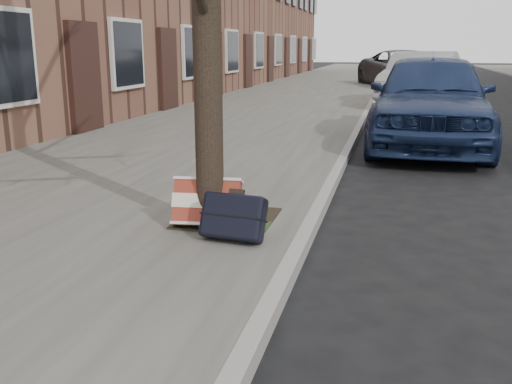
% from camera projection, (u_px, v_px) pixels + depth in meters
% --- Properties ---
extents(ground, '(120.00, 120.00, 0.00)m').
position_uv_depth(ground, '(472.00, 311.00, 3.68)').
color(ground, black).
rests_on(ground, ground).
extents(near_sidewalk, '(5.00, 70.00, 0.12)m').
position_uv_depth(near_sidewalk, '(298.00, 97.00, 18.63)').
color(near_sidewalk, slate).
rests_on(near_sidewalk, ground).
extents(dirt_patch, '(0.85, 0.85, 0.02)m').
position_uv_depth(dirt_patch, '(228.00, 218.00, 5.23)').
color(dirt_patch, black).
rests_on(dirt_patch, near_sidewalk).
extents(suitcase_red, '(0.61, 0.38, 0.44)m').
position_uv_depth(suitcase_red, '(207.00, 203.00, 4.94)').
color(suitcase_red, maroon).
rests_on(suitcase_red, near_sidewalk).
extents(suitcase_navy, '(0.56, 0.37, 0.41)m').
position_uv_depth(suitcase_navy, '(234.00, 216.00, 4.61)').
color(suitcase_navy, black).
rests_on(suitcase_navy, near_sidewalk).
extents(car_near_front, '(2.01, 4.74, 1.60)m').
position_uv_depth(car_near_front, '(430.00, 99.00, 9.54)').
color(car_near_front, '#1A294E').
rests_on(car_near_front, ground).
extents(car_near_mid, '(2.47, 4.87, 1.53)m').
position_uv_depth(car_near_mid, '(422.00, 80.00, 15.66)').
color(car_near_mid, '#B1B3B8').
rests_on(car_near_mid, ground).
extents(car_near_back, '(4.18, 6.02, 1.53)m').
position_uv_depth(car_near_back, '(404.00, 69.00, 22.74)').
color(car_near_back, '#36363B').
rests_on(car_near_back, ground).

